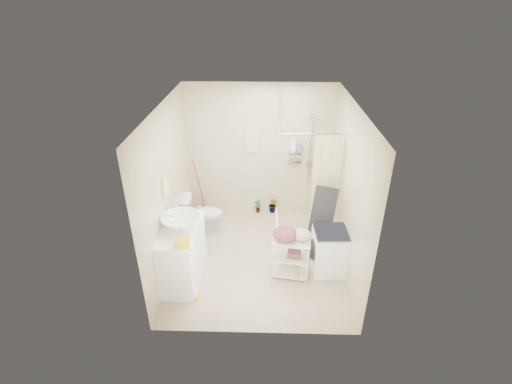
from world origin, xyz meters
TOP-DOWN VIEW (x-y plane):
  - floor at (0.00, 0.00)m, footprint 3.20×3.20m
  - ceiling at (0.00, 0.00)m, footprint 2.80×3.20m
  - wall_back at (0.00, 1.60)m, footprint 2.80×0.04m
  - wall_front at (0.00, -1.60)m, footprint 2.80×0.04m
  - wall_left at (-1.40, 0.00)m, footprint 0.04×3.20m
  - wall_right at (1.40, 0.00)m, footprint 0.04×3.20m
  - vanity at (-1.16, -0.57)m, footprint 0.65×1.10m
  - sink at (-1.11, -0.54)m, footprint 0.70×0.70m
  - counter_basket at (-1.01, -0.98)m, footprint 0.23×0.19m
  - floor_basket at (-0.94, -0.99)m, footprint 0.26×0.21m
  - toilet at (-1.04, 0.74)m, footprint 0.77×0.47m
  - mop at (-1.24, 1.44)m, footprint 0.14×0.14m
  - potted_plant_a at (-0.03, 1.44)m, footprint 0.18×0.15m
  - potted_plant_b at (0.28, 1.46)m, footprint 0.24×0.24m
  - hanging_towel at (-0.15, 1.58)m, footprint 0.28×0.03m
  - towel_ring at (-1.38, -0.20)m, footprint 0.04×0.22m
  - tp_holder at (-1.36, 0.05)m, footprint 0.08×0.12m
  - shower at (0.85, 1.05)m, footprint 1.10×1.10m
  - shampoo_bottle_a at (0.64, 1.53)m, footprint 0.13×0.13m
  - shampoo_bottle_b at (0.76, 1.52)m, footprint 0.09×0.10m
  - washing_machine at (1.14, -0.28)m, footprint 0.53×0.55m
  - laundry_rack at (0.53, -0.42)m, footprint 0.62×0.42m
  - ironing_board at (1.02, 0.04)m, footprint 0.38×0.13m

SIDE VIEW (x-z plane):
  - floor at x=0.00m, z-range 0.00..0.00m
  - floor_basket at x=-0.94m, z-range 0.00..0.13m
  - potted_plant_a at x=-0.03m, z-range 0.00..0.29m
  - potted_plant_b at x=0.28m, z-range 0.00..0.35m
  - washing_machine at x=1.14m, z-range 0.00..0.74m
  - toilet at x=-1.04m, z-range 0.00..0.76m
  - laundry_rack at x=0.53m, z-range 0.00..0.80m
  - vanity at x=-1.16m, z-range 0.00..0.95m
  - mop at x=-1.24m, z-range 0.00..1.21m
  - ironing_board at x=1.02m, z-range 0.00..1.31m
  - tp_holder at x=-1.36m, z-range 0.65..0.79m
  - counter_basket at x=-1.01m, z-range 0.95..1.06m
  - sink at x=-1.11m, z-range 0.95..1.14m
  - shower at x=0.85m, z-range 0.00..2.10m
  - wall_back at x=0.00m, z-range 0.00..2.60m
  - wall_front at x=0.00m, z-range 0.00..2.60m
  - wall_left at x=-1.40m, z-range 0.00..2.60m
  - wall_right at x=1.40m, z-range 0.00..2.60m
  - shampoo_bottle_b at x=0.76m, z-range 1.32..1.49m
  - shampoo_bottle_a at x=0.64m, z-range 1.32..1.59m
  - towel_ring at x=-1.38m, z-range 1.30..1.64m
  - hanging_towel at x=-0.15m, z-range 1.29..1.71m
  - ceiling at x=0.00m, z-range 2.58..2.62m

